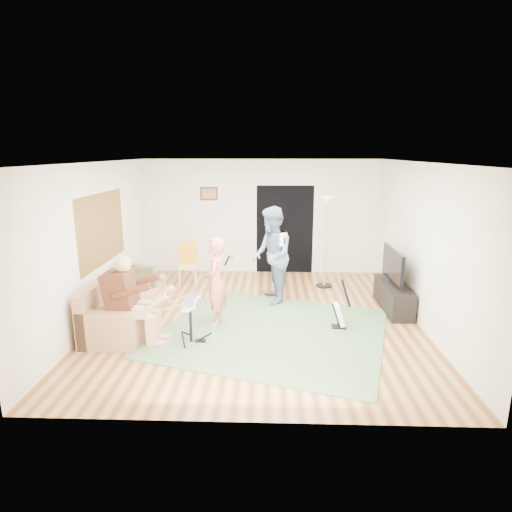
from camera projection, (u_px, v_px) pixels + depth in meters
The scene contains 19 objects.
floor at pixel (258, 318), 7.57m from camera, with size 6.00×6.00×0.00m, color brown.
walls at pixel (258, 244), 7.25m from camera, with size 5.50×6.00×2.70m, color silver, non-canonical shape.
ceiling at pixel (258, 162), 6.93m from camera, with size 6.00×6.00×0.00m, color white.
window_blinds at pixel (102, 229), 7.49m from camera, with size 2.05×2.05×0.00m, color brown.
doorway at pixel (285, 230), 10.20m from camera, with size 2.10×2.10×0.00m, color black.
picture_frame at pixel (209, 194), 10.06m from camera, with size 0.42×0.03×0.32m, color #3F2314.
area_rug at pixel (272, 331), 6.99m from camera, with size 3.48×3.18×0.02m, color #49683F.
sofa at pixel (122, 309), 7.22m from camera, with size 0.86×2.08×0.84m.
drummer at pixel (133, 309), 6.52m from camera, with size 0.88×0.49×1.36m.
drum_kit at pixel (191, 324), 6.54m from camera, with size 0.38×0.69×0.71m.
singer at pixel (216, 282), 7.15m from camera, with size 0.55×0.36×1.50m, color #DE6A60.
microphone at pixel (227, 260), 7.05m from camera, with size 0.06×0.06×0.24m, color black, non-canonical shape.
guitarist at pixel (272, 255), 8.17m from camera, with size 0.91×0.71×1.87m, color slate.
guitar_held at pixel (282, 238), 8.08m from camera, with size 0.12×0.60×0.26m, color white, non-canonical shape.
guitar_spare at pixel (340, 314), 7.09m from camera, with size 0.31×0.27×0.85m.
torchiere_lamp at pixel (326, 226), 9.03m from camera, with size 0.35×0.35×1.95m.
dining_chair at pixel (188, 270), 9.41m from camera, with size 0.43×0.45×0.92m.
tv_cabinet at pixel (393, 296), 7.94m from camera, with size 0.40×1.40×0.50m, color black.
television at pixel (393, 265), 7.79m from camera, with size 0.06×1.19×0.60m, color black.
Camera 1 is at (0.22, -7.09, 2.88)m, focal length 30.00 mm.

